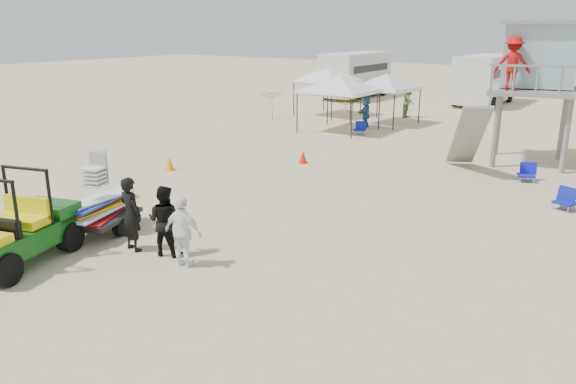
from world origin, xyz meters
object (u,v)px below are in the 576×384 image
Objects in this scene: man_left at (131,214)px; lifeguard_tower at (536,61)px; surf_trailer at (101,204)px; utility_cart at (12,223)px.

lifeguard_tower reaches higher than man_left.
utility_cart is at bearing -90.17° from surf_trailer.
surf_trailer is 1.34× the size of man_left.
lifeguard_tower is (7.11, 14.53, 3.09)m from surf_trailer.
utility_cart is 1.25× the size of surf_trailer.
lifeguard_tower reaches higher than surf_trailer.
man_left is at bearing -110.67° from lifeguard_tower.
surf_trailer is 16.47m from lifeguard_tower.
utility_cart reaches higher than surf_trailer.
man_left is 0.34× the size of lifeguard_tower.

